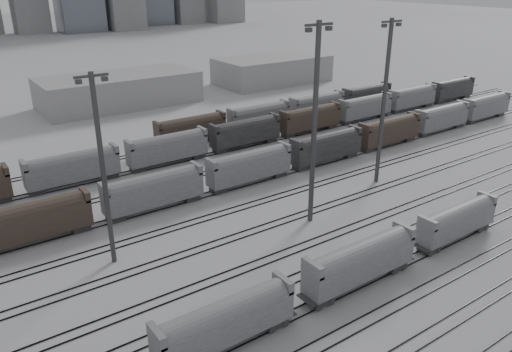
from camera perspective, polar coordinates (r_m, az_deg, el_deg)
ground at (r=57.12m, az=11.17°, el=-13.08°), size 900.00×900.00×0.00m
tracks at (r=68.19m, az=0.60°, el=-6.23°), size 220.00×71.50×0.16m
hopper_car_a at (r=47.64m, az=-3.55°, el=-16.13°), size 14.03×2.79×5.02m
hopper_car_b at (r=56.89m, az=11.82°, el=-9.36°), size 14.73×2.93×5.27m
hopper_car_c at (r=69.84m, az=22.00°, el=-4.64°), size 13.31×2.65×4.76m
light_mast_b at (r=58.68m, az=-17.11°, el=0.89°), size 3.69×0.59×23.04m
light_mast_c at (r=66.08m, az=6.71°, el=6.17°), size 4.36×0.70×27.27m
light_mast_d at (r=81.90m, az=14.43°, el=8.44°), size 4.22×0.68×26.37m
bg_string_near at (r=82.00m, az=-0.76°, el=0.96°), size 151.00×3.00×5.60m
bg_string_mid at (r=99.79m, az=-1.22°, el=4.91°), size 151.00×3.00×5.60m
bg_string_far at (r=115.97m, az=3.79°, el=7.36°), size 66.00×3.00×5.60m
warehouse_mid at (r=136.91m, az=-15.33°, el=9.47°), size 40.00×18.00×8.00m
warehouse_right at (r=160.46m, az=1.90°, el=12.04°), size 35.00×18.00×8.00m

